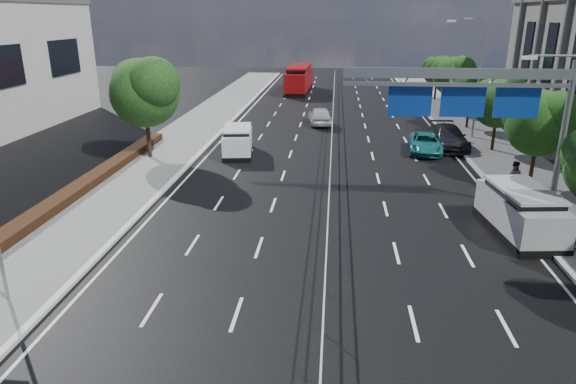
{
  "coord_description": "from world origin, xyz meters",
  "views": [
    {
      "loc": [
        0.15,
        -14.05,
        9.11
      ],
      "look_at": [
        -1.61,
        5.18,
        2.4
      ],
      "focal_mm": 32.0,
      "sensor_mm": 36.0,
      "label": 1
    }
  ],
  "objects_px": {
    "red_bus": "(299,78)",
    "silver_minivan": "(521,211)",
    "white_minivan": "(238,141)",
    "parked_car_dark": "(448,137)",
    "near_car_dark": "(295,84)",
    "parked_car_teal": "(426,143)",
    "overhead_gantry": "(481,96)",
    "pedestrian_b": "(514,177)",
    "near_car_silver": "(320,116)"
  },
  "relations": [
    {
      "from": "overhead_gantry",
      "to": "parked_car_dark",
      "type": "bearing_deg",
      "value": 83.03
    },
    {
      "from": "red_bus",
      "to": "near_car_dark",
      "type": "xyz_separation_m",
      "value": [
        -0.69,
        1.93,
        -0.92
      ]
    },
    {
      "from": "overhead_gantry",
      "to": "pedestrian_b",
      "type": "bearing_deg",
      "value": 41.09
    },
    {
      "from": "white_minivan",
      "to": "parked_car_dark",
      "type": "bearing_deg",
      "value": 4.3
    },
    {
      "from": "red_bus",
      "to": "parked_car_dark",
      "type": "relative_size",
      "value": 1.97
    },
    {
      "from": "near_car_silver",
      "to": "white_minivan",
      "type": "bearing_deg",
      "value": 55.82
    },
    {
      "from": "overhead_gantry",
      "to": "red_bus",
      "type": "xyz_separation_m",
      "value": [
        -11.07,
        39.94,
        -3.96
      ]
    },
    {
      "from": "silver_minivan",
      "to": "pedestrian_b",
      "type": "relative_size",
      "value": 2.99
    },
    {
      "from": "near_car_silver",
      "to": "near_car_dark",
      "type": "xyz_separation_m",
      "value": [
        -3.9,
        21.6,
        -0.04
      ]
    },
    {
      "from": "near_car_dark",
      "to": "parked_car_teal",
      "type": "bearing_deg",
      "value": 114.26
    },
    {
      "from": "white_minivan",
      "to": "pedestrian_b",
      "type": "xyz_separation_m",
      "value": [
        15.98,
        -7.12,
        0.09
      ]
    },
    {
      "from": "parked_car_teal",
      "to": "parked_car_dark",
      "type": "relative_size",
      "value": 0.87
    },
    {
      "from": "white_minivan",
      "to": "pedestrian_b",
      "type": "distance_m",
      "value": 17.5
    },
    {
      "from": "silver_minivan",
      "to": "parked_car_dark",
      "type": "xyz_separation_m",
      "value": [
        -0.0,
        15.35,
        -0.25
      ]
    },
    {
      "from": "near_car_dark",
      "to": "red_bus",
      "type": "bearing_deg",
      "value": 113.32
    },
    {
      "from": "white_minivan",
      "to": "near_car_dark",
      "type": "distance_m",
      "value": 32.29
    },
    {
      "from": "red_bus",
      "to": "silver_minivan",
      "type": "distance_m",
      "value": 44.38
    },
    {
      "from": "overhead_gantry",
      "to": "near_car_silver",
      "type": "bearing_deg",
      "value": 111.2
    },
    {
      "from": "near_car_dark",
      "to": "parked_car_teal",
      "type": "height_order",
      "value": "near_car_dark"
    },
    {
      "from": "near_car_dark",
      "to": "parked_car_dark",
      "type": "xyz_separation_m",
      "value": [
        13.32,
        -29.12,
        0.07
      ]
    },
    {
      "from": "parked_car_dark",
      "to": "pedestrian_b",
      "type": "height_order",
      "value": "pedestrian_b"
    },
    {
      "from": "near_car_silver",
      "to": "parked_car_dark",
      "type": "distance_m",
      "value": 12.05
    },
    {
      "from": "red_bus",
      "to": "silver_minivan",
      "type": "xyz_separation_m",
      "value": [
        12.63,
        -42.54,
        -0.61
      ]
    },
    {
      "from": "white_minivan",
      "to": "parked_car_teal",
      "type": "distance_m",
      "value": 12.99
    },
    {
      "from": "overhead_gantry",
      "to": "parked_car_teal",
      "type": "height_order",
      "value": "overhead_gantry"
    },
    {
      "from": "parked_car_dark",
      "to": "pedestrian_b",
      "type": "relative_size",
      "value": 3.06
    },
    {
      "from": "parked_car_teal",
      "to": "parked_car_dark",
      "type": "xyz_separation_m",
      "value": [
        1.8,
        1.49,
        0.13
      ]
    },
    {
      "from": "white_minivan",
      "to": "red_bus",
      "type": "distance_m",
      "value": 30.4
    },
    {
      "from": "red_bus",
      "to": "silver_minivan",
      "type": "bearing_deg",
      "value": -71.21
    },
    {
      "from": "red_bus",
      "to": "near_car_silver",
      "type": "relative_size",
      "value": 2.37
    },
    {
      "from": "near_car_silver",
      "to": "parked_car_teal",
      "type": "relative_size",
      "value": 0.96
    },
    {
      "from": "parked_car_teal",
      "to": "pedestrian_b",
      "type": "bearing_deg",
      "value": -63.77
    },
    {
      "from": "silver_minivan",
      "to": "parked_car_teal",
      "type": "bearing_deg",
      "value": 90.93
    },
    {
      "from": "near_car_silver",
      "to": "pedestrian_b",
      "type": "xyz_separation_m",
      "value": [
        10.72,
        -17.78,
        0.26
      ]
    },
    {
      "from": "overhead_gantry",
      "to": "parked_car_teal",
      "type": "xyz_separation_m",
      "value": [
        -0.24,
        11.26,
        -4.96
      ]
    },
    {
      "from": "parked_car_teal",
      "to": "pedestrian_b",
      "type": "relative_size",
      "value": 2.65
    },
    {
      "from": "near_car_dark",
      "to": "parked_car_teal",
      "type": "xyz_separation_m",
      "value": [
        11.52,
        -30.61,
        -0.07
      ]
    },
    {
      "from": "silver_minivan",
      "to": "parked_car_dark",
      "type": "relative_size",
      "value": 0.98
    },
    {
      "from": "overhead_gantry",
      "to": "red_bus",
      "type": "height_order",
      "value": "overhead_gantry"
    },
    {
      "from": "red_bus",
      "to": "parked_car_teal",
      "type": "xyz_separation_m",
      "value": [
        10.83,
        -28.68,
        -0.99
      ]
    },
    {
      "from": "white_minivan",
      "to": "silver_minivan",
      "type": "xyz_separation_m",
      "value": [
        14.68,
        -12.21,
        0.1
      ]
    },
    {
      "from": "near_car_silver",
      "to": "pedestrian_b",
      "type": "bearing_deg",
      "value": 113.2
    },
    {
      "from": "overhead_gantry",
      "to": "red_bus",
      "type": "distance_m",
      "value": 41.63
    },
    {
      "from": "overhead_gantry",
      "to": "near_car_silver",
      "type": "distance_m",
      "value": 22.27
    },
    {
      "from": "white_minivan",
      "to": "silver_minivan",
      "type": "distance_m",
      "value": 19.1
    },
    {
      "from": "white_minivan",
      "to": "parked_car_dark",
      "type": "distance_m",
      "value": 15.02
    },
    {
      "from": "overhead_gantry",
      "to": "red_bus",
      "type": "bearing_deg",
      "value": 105.49
    },
    {
      "from": "white_minivan",
      "to": "silver_minivan",
      "type": "bearing_deg",
      "value": -47.53
    },
    {
      "from": "overhead_gantry",
      "to": "parked_car_dark",
      "type": "distance_m",
      "value": 13.72
    },
    {
      "from": "overhead_gantry",
      "to": "parked_car_dark",
      "type": "xyz_separation_m",
      "value": [
        1.56,
        12.75,
        -4.82
      ]
    }
  ]
}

